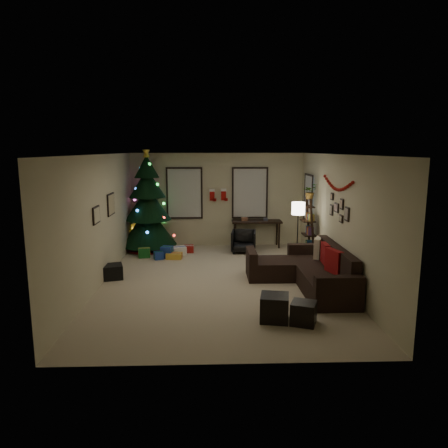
{
  "coord_description": "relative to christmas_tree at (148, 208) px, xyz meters",
  "views": [
    {
      "loc": [
        -0.21,
        -8.59,
        2.8
      ],
      "look_at": [
        0.1,
        0.6,
        1.15
      ],
      "focal_mm": 33.39,
      "sensor_mm": 36.0,
      "label": 1
    }
  ],
  "objects": [
    {
      "name": "presents",
      "position": [
        0.53,
        -0.75,
        -1.08
      ],
      "size": [
        1.5,
        1.01,
        0.3
      ],
      "rotation": [
        0.0,
        0.0,
        0.09
      ],
      "color": "gold",
      "rests_on": "floor"
    },
    {
      "name": "ottoman_near",
      "position": [
        2.79,
        -5.07,
        -0.98
      ],
      "size": [
        0.53,
        0.53,
        0.44
      ],
      "primitive_type": "cube",
      "rotation": [
        0.0,
        0.0,
        -0.19
      ],
      "color": "black",
      "rests_on": "floor"
    },
    {
      "name": "floor",
      "position": [
        1.95,
        -2.99,
        -1.2
      ],
      "size": [
        7.0,
        7.0,
        0.0
      ],
      "primitive_type": "plane",
      "color": "#BBAB8D",
      "rests_on": "ground"
    },
    {
      "name": "art_map",
      "position": [
        -0.53,
        -2.05,
        0.36
      ],
      "size": [
        0.04,
        0.6,
        0.5
      ],
      "color": "black",
      "rests_on": "wall_left"
    },
    {
      "name": "desk",
      "position": [
        3.08,
        0.23,
        -0.52
      ],
      "size": [
        1.43,
        0.51,
        0.77
      ],
      "color": "black",
      "rests_on": "floor"
    },
    {
      "name": "stocking_right",
      "position": [
        2.13,
        0.37,
        0.32
      ],
      "size": [
        0.2,
        0.05,
        0.36
      ],
      "color": "#990F0C",
      "rests_on": "wall_back"
    },
    {
      "name": "window_back_right",
      "position": [
        2.9,
        0.48,
        0.35
      ],
      "size": [
        1.05,
        0.06,
        1.5
      ],
      "color": "#728CB2",
      "rests_on": "wall_back"
    },
    {
      "name": "art_abstract",
      "position": [
        -0.53,
        -3.31,
        0.31
      ],
      "size": [
        0.04,
        0.45,
        0.35
      ],
      "color": "black",
      "rests_on": "wall_left"
    },
    {
      "name": "ottoman_far",
      "position": [
        3.24,
        -5.23,
        -1.02
      ],
      "size": [
        0.5,
        0.5,
        0.37
      ],
      "primitive_type": "cube",
      "rotation": [
        0.0,
        0.0,
        -0.37
      ],
      "color": "black",
      "rests_on": "floor"
    },
    {
      "name": "gallery",
      "position": [
        4.43,
        -3.06,
        0.37
      ],
      "size": [
        0.03,
        1.25,
        0.54
      ],
      "color": "black",
      "rests_on": "wall_right"
    },
    {
      "name": "stocking_left",
      "position": [
        1.8,
        0.42,
        0.31
      ],
      "size": [
        0.2,
        0.05,
        0.36
      ],
      "color": "#990F0C",
      "rests_on": "wall_back"
    },
    {
      "name": "wall_back",
      "position": [
        1.95,
        0.51,
        0.15
      ],
      "size": [
        5.0,
        0.0,
        5.0
      ],
      "primitive_type": "plane",
      "rotation": [
        1.57,
        0.0,
        0.0
      ],
      "color": "beige",
      "rests_on": "floor"
    },
    {
      "name": "wall_front",
      "position": [
        1.95,
        -6.49,
        0.15
      ],
      "size": [
        5.0,
        0.0,
        5.0
      ],
      "primitive_type": "plane",
      "rotation": [
        -1.57,
        0.0,
        0.0
      ],
      "color": "beige",
      "rests_on": "floor"
    },
    {
      "name": "pillow_cream",
      "position": [
        4.16,
        -2.56,
        -0.57
      ],
      "size": [
        0.3,
        0.47,
        0.46
      ],
      "primitive_type": "cube",
      "rotation": [
        0.0,
        0.0,
        -0.42
      ],
      "color": "beige",
      "rests_on": "sofa"
    },
    {
      "name": "window_back_left",
      "position": [
        1.0,
        0.48,
        0.35
      ],
      "size": [
        1.05,
        0.06,
        1.5
      ],
      "color": "#728CB2",
      "rests_on": "wall_back"
    },
    {
      "name": "christmas_tree",
      "position": [
        0.0,
        0.0,
        0.0
      ],
      "size": [
        1.56,
        1.56,
        2.9
      ],
      "rotation": [
        0.0,
        0.0,
        0.18
      ],
      "color": "black",
      "rests_on": "floor"
    },
    {
      "name": "desk_chair",
      "position": [
        2.65,
        -0.42,
        -0.89
      ],
      "size": [
        0.67,
        0.64,
        0.62
      ],
      "primitive_type": "imported",
      "rotation": [
        0.0,
        0.0,
        -0.13
      ],
      "color": "black",
      "rests_on": "floor"
    },
    {
      "name": "window_right_wall",
      "position": [
        4.42,
        -0.44,
        0.3
      ],
      "size": [
        0.06,
        0.9,
        1.3
      ],
      "color": "#728CB2",
      "rests_on": "wall_right"
    },
    {
      "name": "floor_lamp",
      "position": [
        3.9,
        -1.55,
        0.08
      ],
      "size": [
        0.32,
        0.32,
        1.53
      ],
      "rotation": [
        0.0,
        0.0,
        0.33
      ],
      "color": "black",
      "rests_on": "floor"
    },
    {
      "name": "bookshelf",
      "position": [
        4.25,
        -1.34,
        -0.41
      ],
      "size": [
        0.3,
        0.48,
        1.62
      ],
      "color": "black",
      "rests_on": "floor"
    },
    {
      "name": "garland",
      "position": [
        4.4,
        -2.95,
        0.89
      ],
      "size": [
        0.08,
        1.9,
        0.3
      ],
      "primitive_type": null,
      "color": "#A5140C",
      "rests_on": "wall_right"
    },
    {
      "name": "sofa",
      "position": [
        3.79,
        -3.29,
        -0.92
      ],
      "size": [
        1.86,
        2.7,
        0.86
      ],
      "color": "black",
      "rests_on": "floor"
    },
    {
      "name": "pillow_red_a",
      "position": [
        4.16,
        -3.76,
        -0.56
      ],
      "size": [
        0.26,
        0.48,
        0.47
      ],
      "primitive_type": "cube",
      "rotation": [
        0.0,
        0.0,
        0.3
      ],
      "color": "maroon",
      "rests_on": "sofa"
    },
    {
      "name": "wall_left",
      "position": [
        -0.55,
        -2.99,
        0.15
      ],
      "size": [
        0.0,
        7.0,
        7.0
      ],
      "primitive_type": "plane",
      "rotation": [
        1.57,
        0.0,
        1.57
      ],
      "color": "beige",
      "rests_on": "floor"
    },
    {
      "name": "storage_bin",
      "position": [
        -0.51,
        -2.72,
        -1.04
      ],
      "size": [
        0.71,
        0.57,
        0.31
      ],
      "primitive_type": "cube",
      "rotation": [
        0.0,
        0.0,
        0.29
      ],
      "color": "black",
      "rests_on": "floor"
    },
    {
      "name": "potted_plant",
      "position": [
        4.25,
        -1.23,
        0.62
      ],
      "size": [
        0.6,
        0.59,
        0.5
      ],
      "primitive_type": "imported",
      "rotation": [
        0.0,
        0.0,
        0.68
      ],
      "color": "#4C4C4C",
      "rests_on": "bookshelf"
    },
    {
      "name": "pillow_red_b",
      "position": [
        4.16,
        -3.15,
        -0.56
      ],
      "size": [
        0.14,
        0.44,
        0.43
      ],
      "primitive_type": "cube",
      "rotation": [
        0.0,
        0.0,
        -0.06
      ],
      "color": "maroon",
      "rests_on": "sofa"
    },
    {
      "name": "ceiling",
      "position": [
        1.95,
        -2.99,
        1.5
      ],
      "size": [
        7.0,
        7.0,
        0.0
      ],
      "primitive_type": "plane",
      "rotation": [
        3.14,
        0.0,
        0.0
      ],
      "color": "white",
      "rests_on": "floor"
    },
    {
      "name": "wall_right",
      "position": [
        4.45,
        -2.99,
        0.15
      ],
      "size": [
        0.0,
        7.0,
        7.0
      ],
      "primitive_type": "plane",
      "rotation": [
        1.57,
        0.0,
        -1.57
      ],
      "color": "beige",
      "rests_on": "floor"
    }
  ]
}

